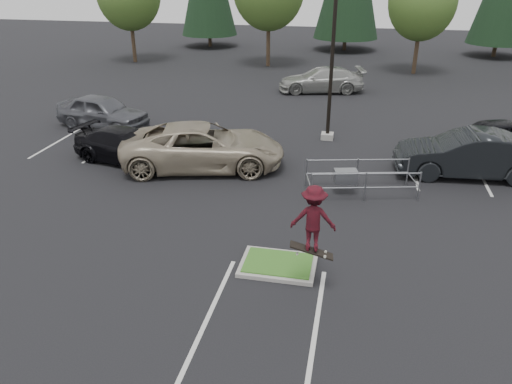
% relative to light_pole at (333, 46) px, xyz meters
% --- Properties ---
extents(ground, '(120.00, 120.00, 0.00)m').
position_rel_light_pole_xyz_m(ground, '(-0.50, -12.00, -4.56)').
color(ground, black).
rests_on(ground, ground).
extents(grass_median, '(2.20, 1.60, 0.16)m').
position_rel_light_pole_xyz_m(grass_median, '(-0.50, -12.00, -4.48)').
color(grass_median, gray).
rests_on(grass_median, ground).
extents(stall_lines, '(22.62, 17.60, 0.01)m').
position_rel_light_pole_xyz_m(stall_lines, '(-1.85, -5.98, -4.56)').
color(stall_lines, silver).
rests_on(stall_lines, ground).
extents(light_pole, '(0.70, 0.60, 10.12)m').
position_rel_light_pole_xyz_m(light_pole, '(0.00, 0.00, 0.00)').
color(light_pole, gray).
rests_on(light_pole, ground).
extents(decid_c, '(5.12, 5.12, 8.38)m').
position_rel_light_pole_xyz_m(decid_c, '(5.49, 17.83, 0.69)').
color(decid_c, '#38281C').
rests_on(decid_c, ground).
extents(cart_corral, '(4.31, 2.37, 1.16)m').
position_rel_light_pole_xyz_m(cart_corral, '(1.30, -6.40, -3.83)').
color(cart_corral, gray).
rests_on(cart_corral, ground).
extents(skateboarder, '(1.19, 0.72, 2.04)m').
position_rel_light_pole_xyz_m(skateboarder, '(0.53, -13.00, -2.34)').
color(skateboarder, black).
rests_on(skateboarder, ground).
extents(car_l_tan, '(7.45, 4.71, 1.92)m').
position_rel_light_pole_xyz_m(car_l_tan, '(-5.00, -5.00, -3.60)').
color(car_l_tan, gray).
rests_on(car_l_tan, ground).
extents(car_l_black, '(5.46, 3.23, 1.48)m').
position_rel_light_pole_xyz_m(car_l_black, '(-8.50, -5.00, -3.82)').
color(car_l_black, black).
rests_on(car_l_black, ground).
extents(car_l_grey, '(5.39, 3.02, 1.73)m').
position_rel_light_pole_xyz_m(car_l_grey, '(-12.00, -0.50, -3.69)').
color(car_l_grey, '#515359').
rests_on(car_l_grey, ground).
extents(car_r_charc, '(5.90, 2.44, 1.90)m').
position_rel_light_pole_xyz_m(car_r_charc, '(6.00, -3.62, -3.61)').
color(car_r_charc, black).
rests_on(car_r_charc, ground).
extents(car_r_black, '(5.05, 3.41, 1.60)m').
position_rel_light_pole_xyz_m(car_r_black, '(7.50, -0.50, -3.76)').
color(car_r_black, black).
rests_on(car_r_black, ground).
extents(car_far_silver, '(6.10, 3.52, 1.66)m').
position_rel_light_pole_xyz_m(car_far_silver, '(-1.17, 10.00, -3.73)').
color(car_far_silver, '#A5A6A1').
rests_on(car_far_silver, ground).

